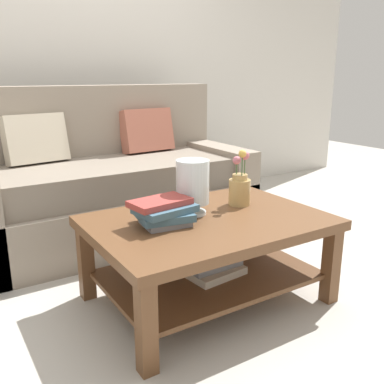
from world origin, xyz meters
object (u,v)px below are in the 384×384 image
(coffee_table, at_px, (208,241))
(flower_pitcher, at_px, (240,187))
(couch, at_px, (108,187))
(glass_hurricane_vase, at_px, (193,184))
(book_stack_main, at_px, (164,212))

(coffee_table, height_order, flower_pitcher, flower_pitcher)
(couch, xyz_separation_m, flower_pitcher, (0.35, -1.05, 0.18))
(glass_hurricane_vase, bearing_deg, flower_pitcher, -0.13)
(flower_pitcher, bearing_deg, couch, 108.53)
(book_stack_main, distance_m, flower_pitcher, 0.51)
(coffee_table, relative_size, book_stack_main, 3.68)
(couch, relative_size, book_stack_main, 6.19)
(book_stack_main, bearing_deg, flower_pitcher, 7.13)
(coffee_table, relative_size, glass_hurricane_vase, 4.12)
(coffee_table, height_order, book_stack_main, book_stack_main)
(glass_hurricane_vase, bearing_deg, couch, 92.70)
(couch, bearing_deg, coffee_table, -86.12)
(book_stack_main, bearing_deg, glass_hurricane_vase, 17.58)
(couch, distance_m, book_stack_main, 1.14)
(coffee_table, bearing_deg, book_stack_main, 170.77)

